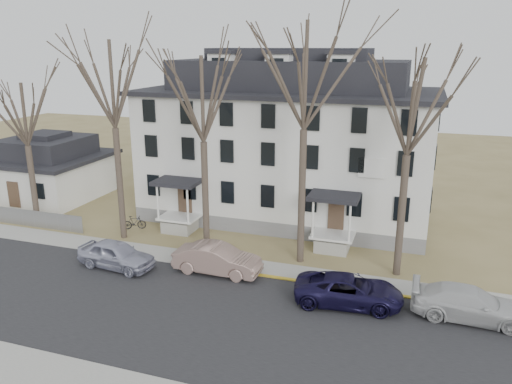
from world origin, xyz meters
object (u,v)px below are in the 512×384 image
(boarding_house, at_px, (288,143))
(tree_mid_left, at_px, (202,93))
(tree_far_left, at_px, (111,78))
(tree_mid_right, at_px, (411,100))
(car_tan, at_px, (217,260))
(bicycle_right, at_px, (135,223))
(small_house, at_px, (49,170))
(tree_center, at_px, (305,68))
(tree_bungalow, at_px, (23,110))
(car_navy, at_px, (349,291))
(car_silver, at_px, (116,255))
(bicycle_left, at_px, (183,221))
(car_white, at_px, (470,304))

(boarding_house, relative_size, tree_mid_left, 1.63)
(tree_far_left, bearing_deg, tree_mid_left, 0.00)
(tree_mid_right, height_order, car_tan, tree_mid_right)
(bicycle_right, bearing_deg, small_house, 41.18)
(tree_center, height_order, bicycle_right, tree_center)
(tree_far_left, relative_size, car_tan, 2.80)
(small_house, distance_m, car_tan, 21.20)
(boarding_house, relative_size, tree_bungalow, 1.93)
(tree_center, distance_m, car_navy, 11.72)
(tree_mid_left, xyz_separation_m, car_silver, (-3.71, -4.24, -8.82))
(car_tan, xyz_separation_m, bicycle_left, (-5.13, 5.97, -0.32))
(tree_bungalow, bearing_deg, boarding_house, 27.01)
(tree_mid_left, bearing_deg, car_white, -14.48)
(tree_center, xyz_separation_m, bicycle_right, (-12.07, 1.46, -10.61))
(small_house, height_order, tree_far_left, tree_far_left)
(tree_center, bearing_deg, bicycle_right, 173.11)
(tree_far_left, bearing_deg, bicycle_right, 92.80)
(tree_far_left, xyz_separation_m, tree_center, (12.00, 0.00, 0.74))
(bicycle_left, bearing_deg, tree_center, -118.41)
(small_house, relative_size, tree_bungalow, 0.81)
(car_silver, bearing_deg, tree_center, -61.02)
(car_silver, xyz_separation_m, car_navy, (13.17, -0.02, -0.05))
(boarding_house, bearing_deg, tree_bungalow, -152.99)
(tree_mid_right, bearing_deg, tree_bungalow, 180.00)
(bicycle_right, bearing_deg, boarding_house, -78.95)
(tree_mid_right, bearing_deg, small_house, 167.73)
(car_tan, height_order, bicycle_right, car_tan)
(car_silver, xyz_separation_m, car_white, (18.67, 0.38, -0.02))
(car_silver, distance_m, bicycle_left, 7.17)
(car_tan, distance_m, bicycle_right, 9.27)
(car_tan, bearing_deg, car_navy, -98.95)
(tree_far_left, bearing_deg, car_tan, -20.96)
(small_house, height_order, tree_center, tree_center)
(tree_mid_left, distance_m, car_white, 17.80)
(small_house, distance_m, tree_center, 25.41)
(small_house, height_order, car_white, small_house)
(tree_far_left, relative_size, tree_mid_right, 1.08)
(tree_mid_left, distance_m, tree_center, 6.18)
(boarding_house, distance_m, car_white, 17.57)
(tree_center, bearing_deg, tree_bungalow, 180.00)
(tree_bungalow, bearing_deg, car_silver, -24.57)
(tree_mid_right, distance_m, car_silver, 18.09)
(tree_mid_left, height_order, tree_center, tree_center)
(tree_mid_left, relative_size, bicycle_right, 8.07)
(tree_mid_right, xyz_separation_m, tree_bungalow, (-24.50, 0.00, -1.48))
(tree_far_left, relative_size, tree_mid_left, 1.08)
(tree_far_left, bearing_deg, tree_center, 0.00)
(tree_far_left, height_order, tree_mid_right, tree_far_left)
(car_tan, bearing_deg, tree_mid_right, -71.90)
(tree_center, height_order, car_white, tree_center)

